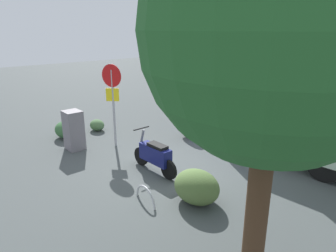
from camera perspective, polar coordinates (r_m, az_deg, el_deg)
ground_plane at (r=9.22m, az=1.06°, el=-7.71°), size 60.00×60.00×0.00m
box_truck_near at (r=9.98m, az=26.79°, el=1.77°), size 7.95×2.71×2.72m
motorcycle at (r=8.73m, az=-2.46°, el=-5.50°), size 1.81×0.55×1.20m
stop_sign at (r=10.44m, az=-10.33°, el=6.11°), size 0.71×0.33×2.86m
street_tree at (r=4.39m, az=19.46°, el=16.33°), size 3.66×3.66×5.78m
utility_cabinet at (r=10.80m, az=-17.23°, el=-0.77°), size 0.60×0.54×1.35m
bike_rack_hoop at (r=7.54m, az=-4.20°, el=-14.01°), size 0.85×0.13×0.85m
shrub_near_sign at (r=12.68m, az=-13.13°, el=0.17°), size 0.67×0.55×0.46m
shrub_mid_verge at (r=12.14m, az=-18.58°, el=-0.64°), size 0.94×0.77×0.64m
shrub_by_tree at (r=7.38m, az=5.38°, el=-11.24°), size 1.17×0.96×0.80m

